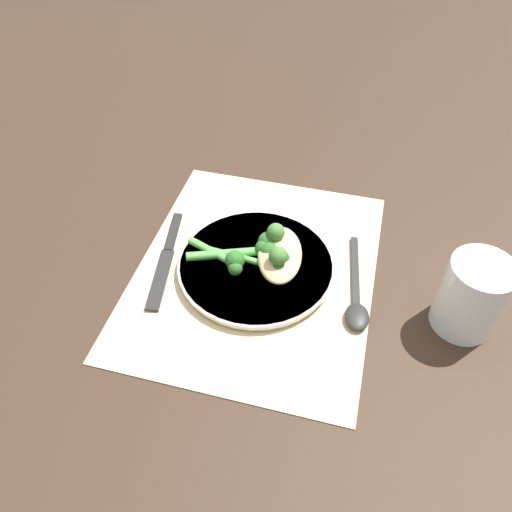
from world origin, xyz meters
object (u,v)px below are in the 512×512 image
object	(u,v)px
broccoli_stalk_left	(273,262)
broccoli_stalk_rear	(258,248)
chicken_fillet	(280,254)
broccoli_stalk_front	(229,260)
water_glass	(472,296)
knife	(166,257)
plate	(256,265)
spoon	(357,304)

from	to	relation	value
broccoli_stalk_left	broccoli_stalk_rear	distance (m)	0.04
chicken_fillet	broccoli_stalk_front	bearing A→B (deg)	111.98
broccoli_stalk_left	water_glass	distance (m)	0.28
broccoli_stalk_rear	knife	distance (m)	0.15
broccoli_stalk_rear	knife	size ratio (longest dim) A/B	0.68
broccoli_stalk_left	broccoli_stalk_rear	xyz separation A→B (m)	(0.02, 0.03, 0.00)
broccoli_stalk_rear	broccoli_stalk_front	xyz separation A→B (m)	(-0.03, 0.04, -0.00)
chicken_fillet	broccoli_stalk_front	xyz separation A→B (m)	(-0.03, 0.07, -0.00)
plate	broccoli_stalk_left	world-z (taller)	broccoli_stalk_left
chicken_fillet	broccoli_stalk_left	bearing A→B (deg)	160.28
plate	broccoli_stalk_left	distance (m)	0.03
spoon	broccoli_stalk_left	bearing A→B (deg)	-20.81
water_glass	spoon	bearing A→B (deg)	94.86
water_glass	broccoli_stalk_left	bearing A→B (deg)	86.41
broccoli_stalk_rear	spoon	distance (m)	0.17
broccoli_stalk_front	water_glass	bearing A→B (deg)	109.66
knife	water_glass	distance (m)	0.45
plate	knife	xyz separation A→B (m)	(-0.01, 0.14, -0.01)
chicken_fillet	broccoli_stalk_front	distance (m)	0.08
broccoli_stalk_front	broccoli_stalk_rear	bearing A→B (deg)	152.80
broccoli_stalk_rear	water_glass	bearing A→B (deg)	62.03
broccoli_stalk_left	spoon	size ratio (longest dim) A/B	0.74
broccoli_stalk_left	knife	bearing A→B (deg)	-82.01
broccoli_stalk_left	broccoli_stalk_front	xyz separation A→B (m)	(-0.01, 0.07, -0.00)
plate	water_glass	world-z (taller)	water_glass
broccoli_stalk_front	water_glass	size ratio (longest dim) A/B	0.88
plate	spoon	bearing A→B (deg)	-101.96
plate	broccoli_stalk_rear	world-z (taller)	broccoli_stalk_rear
knife	spoon	world-z (taller)	spoon
plate	water_glass	size ratio (longest dim) A/B	2.11
broccoli_stalk_left	water_glass	world-z (taller)	water_glass
broccoli_stalk_rear	broccoli_stalk_front	size ratio (longest dim) A/B	1.39
chicken_fillet	knife	world-z (taller)	chicken_fillet
broccoli_stalk_rear	knife	bearing A→B (deg)	-98.37
plate	water_glass	bearing A→B (deg)	-93.99
plate	knife	size ratio (longest dim) A/B	1.17
broccoli_stalk_left	water_glass	xyz separation A→B (m)	(-0.02, -0.28, 0.03)
broccoli_stalk_rear	knife	xyz separation A→B (m)	(-0.03, 0.14, -0.02)
broccoli_stalk_front	spoon	xyz separation A→B (m)	(-0.02, -0.20, -0.02)
broccoli_stalk_left	spoon	bearing A→B (deg)	82.30
broccoli_stalk_left	water_glass	size ratio (longest dim) A/B	1.22
chicken_fillet	broccoli_stalk_rear	bearing A→B (deg)	84.34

